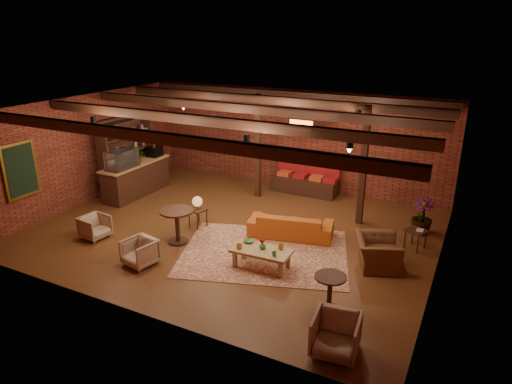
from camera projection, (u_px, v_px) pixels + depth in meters
The scene contains 29 objects.
floor at pixel (234, 230), 12.00m from camera, with size 10.00×10.00×0.00m, color #3E240F.
ceiling at pixel (232, 109), 10.90m from camera, with size 10.00×8.00×0.02m, color black.
wall_back at pixel (294, 139), 14.80m from camera, with size 10.00×0.02×3.20m, color maroon.
wall_front at pixel (121, 233), 8.11m from camera, with size 10.00×0.02×3.20m, color maroon.
wall_left at pixel (87, 150), 13.59m from camera, with size 0.02×8.00×3.20m, color maroon.
wall_right at pixel (445, 206), 9.32m from camera, with size 0.02×8.00×3.20m, color maroon.
ceiling_beams at pixel (232, 114), 10.95m from camera, with size 9.80×6.40×0.22m, color black, non-canonical shape.
ceiling_pipe at pixel (261, 113), 12.36m from camera, with size 0.12×0.12×9.60m, color black.
post_left at pixel (258, 147), 13.89m from camera, with size 0.16×0.16×3.20m, color black.
post_right at pixel (363, 167), 11.93m from camera, with size 0.16×0.16×3.20m, color black.
service_counter at pixel (136, 170), 14.31m from camera, with size 0.80×2.50×1.60m, color black, non-canonical shape.
plant_counter at pixel (141, 156), 14.29m from camera, with size 0.35×0.39×0.30m, color #337F33.
shelving_hutch at pixel (127, 156), 14.43m from camera, with size 0.52×2.00×2.40m, color black, non-canonical shape.
chalkboard_menu at pixel (20, 170), 11.63m from camera, with size 0.08×0.96×1.46m, color black.
banquette at pixel (305, 178), 14.55m from camera, with size 2.10×0.70×1.00m, color maroon, non-canonical shape.
service_sign at pixel (302, 123), 13.53m from camera, with size 0.86×0.06×0.30m, color #E25716.
ceiling_spotlights at pixel (232, 123), 11.02m from camera, with size 6.40×4.40×0.28m, color black, non-canonical shape.
rug at pixel (265, 252), 10.82m from camera, with size 3.84×2.94×0.01m, color maroon.
sofa at pixel (291, 225), 11.58m from camera, with size 2.12×0.83×0.62m, color #A74D17.
coffee_table at pixel (261, 251), 10.03m from camera, with size 1.33×0.70×0.70m.
side_table_lamp at pixel (197, 204), 12.02m from camera, with size 0.50×0.50×0.85m.
round_table_left at pixel (177, 221), 11.16m from camera, with size 0.82×0.82×0.86m.
armchair_a at pixel (95, 226), 11.50m from camera, with size 0.63×0.59×0.64m, color beige.
armchair_b at pixel (140, 251), 10.18m from camera, with size 0.65×0.61×0.67m, color beige.
armchair_right at pixel (378, 248), 10.08m from camera, with size 1.04×0.68×0.91m, color brown.
side_table_book at pixel (416, 231), 10.89m from camera, with size 0.57×0.57×0.50m.
round_table_right at pixel (330, 287), 8.53m from camera, with size 0.60×0.60×0.70m.
armchair_far at pixel (336, 333), 7.38m from camera, with size 0.74×0.69×0.76m, color beige.
plant_tall at pixel (427, 181), 11.36m from camera, with size 1.60×1.60×2.87m, color #4C7F4C.
Camera 1 is at (5.49, -9.47, 5.07)m, focal length 32.00 mm.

